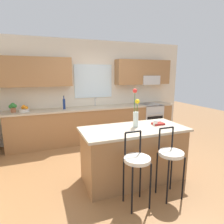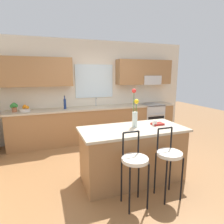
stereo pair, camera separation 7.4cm
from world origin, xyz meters
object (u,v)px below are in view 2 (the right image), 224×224
(cookbook, at_px, (157,124))
(fruit_bowl_oranges, at_px, (25,109))
(kitchen_island, at_px, (132,154))
(mug_ceramic, at_px, (155,123))
(flower_vase, at_px, (135,113))
(potted_plant_small, at_px, (14,107))
(bar_stool_middle, at_px, (169,157))
(bottle_olive_oil, at_px, (65,104))
(bar_stool_near, at_px, (135,163))
(oven_range, at_px, (151,119))

(cookbook, relative_size, fruit_bowl_oranges, 0.83)
(kitchen_island, height_order, mug_ceramic, mug_ceramic)
(fruit_bowl_oranges, bearing_deg, flower_vase, -48.75)
(mug_ceramic, distance_m, fruit_bowl_oranges, 3.10)
(mug_ceramic, relative_size, cookbook, 0.45)
(mug_ceramic, bearing_deg, kitchen_island, -177.88)
(flower_vase, relative_size, potted_plant_small, 2.89)
(flower_vase, bearing_deg, cookbook, -2.13)
(mug_ceramic, bearing_deg, fruit_bowl_oranges, 135.88)
(bar_stool_middle, xyz_separation_m, bottle_olive_oil, (-1.14, 2.80, 0.42))
(kitchen_island, bearing_deg, fruit_bowl_oranges, 129.58)
(bar_stool_near, bearing_deg, mug_ceramic, 42.47)
(kitchen_island, bearing_deg, cookbook, 4.66)
(oven_range, xyz_separation_m, bar_stool_middle, (-1.38, -2.77, 0.18))
(mug_ceramic, height_order, fruit_bowl_oranges, fruit_bowl_oranges)
(fruit_bowl_oranges, bearing_deg, cookbook, -42.88)
(oven_range, distance_m, flower_vase, 2.72)
(kitchen_island, distance_m, bar_stool_middle, 0.71)
(oven_range, xyz_separation_m, flower_vase, (-1.60, -2.09, 0.70))
(flower_vase, distance_m, potted_plant_small, 2.98)
(bottle_olive_oil, bearing_deg, fruit_bowl_oranges, 179.71)
(bar_stool_near, bearing_deg, kitchen_island, 66.35)
(potted_plant_small, bearing_deg, kitchen_island, -46.87)
(bar_stool_near, height_order, bar_stool_middle, same)
(bar_stool_near, xyz_separation_m, mug_ceramic, (0.70, 0.64, 0.33))
(bar_stool_middle, bearing_deg, potted_plant_small, 129.52)
(bar_stool_middle, relative_size, flower_vase, 1.60)
(bar_stool_middle, distance_m, flower_vase, 0.89)
(bar_stool_middle, xyz_separation_m, flower_vase, (-0.22, 0.69, 0.53))
(oven_range, xyz_separation_m, potted_plant_small, (-3.69, 0.03, 0.59))
(bottle_olive_oil, xyz_separation_m, potted_plant_small, (-1.17, 0.00, -0.01))
(flower_vase, height_order, potted_plant_small, flower_vase)
(kitchen_island, bearing_deg, flower_vase, 43.91)
(bar_stool_near, bearing_deg, flower_vase, 63.99)
(kitchen_island, xyz_separation_m, bar_stool_near, (-0.28, -0.63, 0.17))
(oven_range, height_order, bottle_olive_oil, bottle_olive_oil)
(bar_stool_near, relative_size, cookbook, 5.21)
(bar_stool_near, distance_m, mug_ceramic, 1.01)
(oven_range, xyz_separation_m, kitchen_island, (-1.66, -2.14, 0.00))
(cookbook, bearing_deg, flower_vase, 177.87)
(kitchen_island, relative_size, potted_plant_small, 7.82)
(kitchen_island, xyz_separation_m, cookbook, (0.50, 0.04, 0.47))
(fruit_bowl_oranges, distance_m, potted_plant_small, 0.25)
(bottle_olive_oil, bearing_deg, mug_ceramic, -59.01)
(flower_vase, bearing_deg, bar_stool_near, -116.01)
(oven_range, relative_size, bottle_olive_oil, 2.68)
(oven_range, height_order, fruit_bowl_oranges, fruit_bowl_oranges)
(bar_stool_middle, relative_size, mug_ceramic, 11.58)
(bar_stool_near, bearing_deg, cookbook, 40.78)
(kitchen_island, relative_size, bar_stool_near, 1.69)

